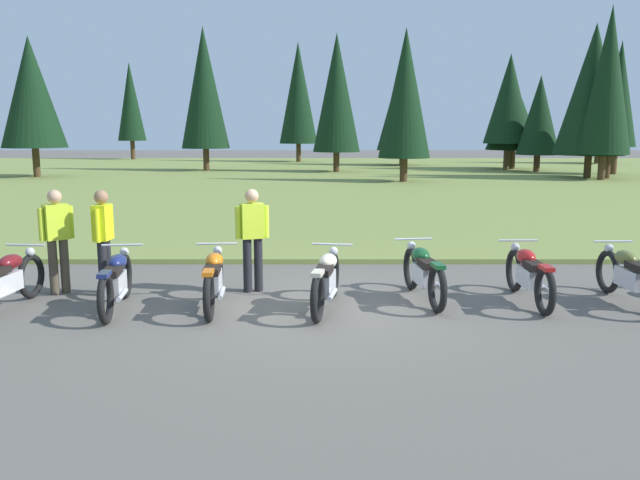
# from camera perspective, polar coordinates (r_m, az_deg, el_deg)

# --- Properties ---
(ground_plane) EXTENTS (140.00, 140.00, 0.00)m
(ground_plane) POSITION_cam_1_polar(r_m,az_deg,el_deg) (9.85, 0.01, -5.76)
(ground_plane) COLOR #605B54
(grass_moorland) EXTENTS (80.00, 44.00, 0.10)m
(grass_moorland) POSITION_cam_1_polar(r_m,az_deg,el_deg) (34.64, -0.06, 5.42)
(grass_moorland) COLOR olive
(grass_moorland) RESTS_ON ground
(forest_treeline) EXTENTS (43.46, 27.38, 8.95)m
(forest_treeline) POSITION_cam_1_polar(r_m,az_deg,el_deg) (39.96, 5.41, 12.28)
(forest_treeline) COLOR #47331E
(forest_treeline) RESTS_ON ground
(motorcycle_maroon) EXTENTS (0.62, 2.10, 0.88)m
(motorcycle_maroon) POSITION_cam_1_polar(r_m,az_deg,el_deg) (10.59, -25.72, -3.20)
(motorcycle_maroon) COLOR black
(motorcycle_maroon) RESTS_ON ground
(motorcycle_navy) EXTENTS (0.62, 2.10, 0.88)m
(motorcycle_navy) POSITION_cam_1_polar(r_m,az_deg,el_deg) (10.00, -17.36, -3.38)
(motorcycle_navy) COLOR black
(motorcycle_navy) RESTS_ON ground
(motorcycle_orange) EXTENTS (0.62, 2.10, 0.88)m
(motorcycle_orange) POSITION_cam_1_polar(r_m,az_deg,el_deg) (9.79, -9.28, -3.34)
(motorcycle_orange) COLOR black
(motorcycle_orange) RESTS_ON ground
(motorcycle_cream) EXTENTS (0.64, 2.09, 0.88)m
(motorcycle_cream) POSITION_cam_1_polar(r_m,az_deg,el_deg) (9.61, 0.46, -3.46)
(motorcycle_cream) COLOR black
(motorcycle_cream) RESTS_ON ground
(motorcycle_british_green) EXTENTS (0.64, 2.09, 0.88)m
(motorcycle_british_green) POSITION_cam_1_polar(r_m,az_deg,el_deg) (10.22, 8.87, -2.78)
(motorcycle_british_green) COLOR black
(motorcycle_british_green) RESTS_ON ground
(motorcycle_red) EXTENTS (0.62, 2.10, 0.88)m
(motorcycle_red) POSITION_cam_1_polar(r_m,az_deg,el_deg) (10.44, 17.57, -2.85)
(motorcycle_red) COLOR black
(motorcycle_red) RESTS_ON ground
(motorcycle_olive) EXTENTS (0.62, 2.10, 0.88)m
(motorcycle_olive) POSITION_cam_1_polar(r_m,az_deg,el_deg) (10.91, 25.24, -2.81)
(motorcycle_olive) COLOR black
(motorcycle_olive) RESTS_ON ground
(rider_checking_bike) EXTENTS (0.24, 0.55, 1.67)m
(rider_checking_bike) POSITION_cam_1_polar(r_m,az_deg,el_deg) (10.91, -18.38, 0.36)
(rider_checking_bike) COLOR black
(rider_checking_bike) RESTS_ON ground
(rider_near_row_end) EXTENTS (0.44, 0.40, 1.67)m
(rider_near_row_end) POSITION_cam_1_polar(r_m,az_deg,el_deg) (11.21, -21.94, 0.38)
(rider_near_row_end) COLOR #4C4233
(rider_near_row_end) RESTS_ON ground
(rider_in_hivis_vest) EXTENTS (0.53, 0.32, 1.67)m
(rider_in_hivis_vest) POSITION_cam_1_polar(r_m,az_deg,el_deg) (10.58, -5.97, 0.52)
(rider_in_hivis_vest) COLOR black
(rider_in_hivis_vest) RESTS_ON ground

